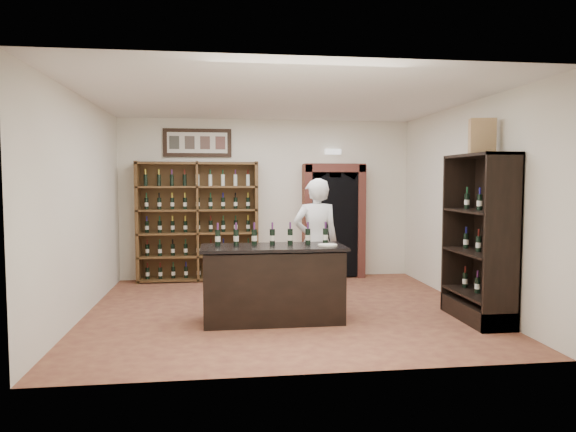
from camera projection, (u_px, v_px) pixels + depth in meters
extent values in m
plane|color=#975F3C|center=(283.00, 309.00, 7.39)|extent=(5.50, 5.50, 0.00)
plane|color=white|center=(283.00, 99.00, 7.19)|extent=(5.50, 5.50, 0.00)
cube|color=silver|center=(267.00, 199.00, 9.76)|extent=(5.50, 0.04, 3.00)
cube|color=silver|center=(81.00, 207.00, 6.94)|extent=(0.04, 5.00, 3.00)
cube|color=silver|center=(466.00, 204.00, 7.64)|extent=(0.04, 5.00, 3.00)
cube|color=brown|center=(198.00, 221.00, 9.59)|extent=(2.20, 0.02, 2.20)
cube|color=brown|center=(138.00, 222.00, 9.28)|extent=(0.06, 0.38, 2.20)
cube|color=brown|center=(256.00, 221.00, 9.55)|extent=(0.06, 0.38, 2.20)
cube|color=brown|center=(198.00, 222.00, 9.42)|extent=(0.04, 0.38, 2.20)
cube|color=brown|center=(199.00, 279.00, 9.49)|extent=(2.18, 0.38, 0.04)
cube|color=brown|center=(198.00, 256.00, 9.46)|extent=(2.18, 0.38, 0.04)
cube|color=brown|center=(198.00, 233.00, 9.43)|extent=(2.18, 0.38, 0.03)
cube|color=brown|center=(198.00, 210.00, 9.40)|extent=(2.18, 0.38, 0.04)
cube|color=brown|center=(198.00, 187.00, 9.37)|extent=(2.18, 0.38, 0.04)
cube|color=brown|center=(197.00, 164.00, 9.34)|extent=(2.18, 0.38, 0.04)
cube|color=black|center=(197.00, 143.00, 9.49)|extent=(1.25, 0.04, 0.52)
cube|color=black|center=(333.00, 222.00, 9.79)|extent=(0.97, 0.29, 2.05)
cube|color=#9D4A3C|center=(307.00, 222.00, 9.70)|extent=(0.14, 0.35, 2.15)
cube|color=#9D4A3C|center=(360.00, 221.00, 9.84)|extent=(0.14, 0.35, 2.15)
cube|color=#9D4A3C|center=(334.00, 168.00, 9.70)|extent=(1.15, 0.35, 0.16)
cube|color=white|center=(333.00, 152.00, 9.78)|extent=(0.30, 0.10, 0.10)
cube|color=black|center=(273.00, 286.00, 6.74)|extent=(1.80, 0.70, 0.94)
cube|color=black|center=(273.00, 247.00, 6.71)|extent=(1.88, 0.78, 0.04)
cylinder|color=black|center=(218.00, 238.00, 6.73)|extent=(0.07, 0.07, 0.21)
cylinder|color=beige|center=(218.00, 239.00, 6.73)|extent=(0.07, 0.07, 0.07)
cylinder|color=#512461|center=(218.00, 226.00, 6.72)|extent=(0.03, 0.03, 0.09)
cylinder|color=black|center=(236.00, 237.00, 6.76)|extent=(0.07, 0.07, 0.21)
cylinder|color=beige|center=(236.00, 239.00, 6.76)|extent=(0.07, 0.07, 0.07)
cylinder|color=#512461|center=(236.00, 226.00, 6.75)|extent=(0.03, 0.03, 0.09)
cylinder|color=black|center=(254.00, 237.00, 6.79)|extent=(0.07, 0.07, 0.21)
cylinder|color=beige|center=(254.00, 238.00, 6.79)|extent=(0.07, 0.07, 0.07)
cylinder|color=#512461|center=(254.00, 226.00, 6.78)|extent=(0.03, 0.03, 0.09)
cylinder|color=black|center=(272.00, 237.00, 6.82)|extent=(0.07, 0.07, 0.21)
cylinder|color=beige|center=(272.00, 238.00, 6.82)|extent=(0.07, 0.07, 0.07)
cylinder|color=#512461|center=(272.00, 226.00, 6.81)|extent=(0.03, 0.03, 0.09)
cylinder|color=black|center=(290.00, 237.00, 6.85)|extent=(0.07, 0.07, 0.21)
cylinder|color=beige|center=(290.00, 238.00, 6.85)|extent=(0.07, 0.07, 0.07)
cylinder|color=#512461|center=(290.00, 225.00, 6.84)|extent=(0.03, 0.03, 0.09)
cylinder|color=black|center=(308.00, 236.00, 6.88)|extent=(0.07, 0.07, 0.21)
cylinder|color=beige|center=(308.00, 238.00, 6.88)|extent=(0.07, 0.07, 0.07)
cylinder|color=#512461|center=(308.00, 225.00, 6.87)|extent=(0.03, 0.03, 0.09)
cylinder|color=black|center=(325.00, 236.00, 6.91)|extent=(0.07, 0.07, 0.21)
cylinder|color=beige|center=(325.00, 237.00, 6.91)|extent=(0.07, 0.07, 0.07)
cylinder|color=#512461|center=(325.00, 225.00, 6.90)|extent=(0.03, 0.03, 0.09)
cube|color=black|center=(495.00, 238.00, 6.78)|extent=(0.02, 1.20, 2.20)
cube|color=black|center=(503.00, 243.00, 6.17)|extent=(0.48, 0.04, 2.20)
cube|color=black|center=(459.00, 233.00, 7.32)|extent=(0.48, 0.04, 2.20)
cube|color=black|center=(481.00, 155.00, 6.67)|extent=(0.48, 1.20, 0.04)
cube|color=black|center=(477.00, 311.00, 6.82)|extent=(0.48, 1.20, 0.24)
cube|color=black|center=(477.00, 294.00, 6.80)|extent=(0.48, 1.16, 0.03)
cube|color=black|center=(478.00, 253.00, 6.76)|extent=(0.48, 1.16, 0.03)
cube|color=black|center=(479.00, 211.00, 6.72)|extent=(0.48, 1.16, 0.03)
imported|color=white|center=(316.00, 241.00, 7.68)|extent=(0.70, 0.47, 1.89)
cylinder|color=beige|center=(327.00, 245.00, 6.71)|extent=(0.25, 0.25, 0.02)
cube|color=tan|center=(482.00, 136.00, 6.66)|extent=(0.35, 0.20, 0.46)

